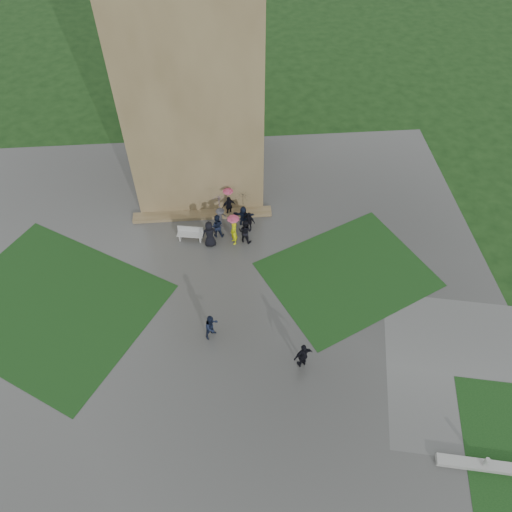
{
  "coord_description": "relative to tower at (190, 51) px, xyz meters",
  "views": [
    {
      "loc": [
        1.69,
        -13.04,
        22.86
      ],
      "look_at": [
        3.13,
        5.82,
        1.2
      ],
      "focal_mm": 35.0,
      "sensor_mm": 36.0,
      "label": 1
    }
  ],
  "objects": [
    {
      "name": "bench",
      "position": [
        -0.75,
        -6.42,
        -8.5
      ],
      "size": [
        1.66,
        0.77,
        0.93
      ],
      "rotation": [
        0.0,
        0.0,
        -0.17
      ],
      "color": "#A2A19D",
      "rests_on": "plaza"
    },
    {
      "name": "plaza",
      "position": [
        0.0,
        -13.0,
        -8.99
      ],
      "size": [
        34.0,
        34.0,
        0.02
      ],
      "primitive_type": "cube",
      "color": "#373735",
      "rests_on": "ground"
    },
    {
      "name": "visitor_cluster",
      "position": [
        1.78,
        -5.85,
        -7.83
      ],
      "size": [
        3.43,
        3.29,
        2.57
      ],
      "color": "black",
      "rests_on": "plaza"
    },
    {
      "name": "tower_plinth",
      "position": [
        0.0,
        -4.4,
        -8.87
      ],
      "size": [
        9.0,
        0.8,
        0.22
      ],
      "primitive_type": "cube",
      "color": "brown",
      "rests_on": "plaza"
    },
    {
      "name": "pedestrian_near",
      "position": [
        5.0,
        -15.67,
        -8.1
      ],
      "size": [
        1.18,
        0.93,
        1.77
      ],
      "primitive_type": "imported",
      "rotation": [
        0.0,
        0.0,
        3.52
      ],
      "color": "black",
      "rests_on": "plaza"
    },
    {
      "name": "tower",
      "position": [
        0.0,
        0.0,
        0.0
      ],
      "size": [
        8.0,
        8.0,
        18.0
      ],
      "primitive_type": "cube",
      "color": "brown",
      "rests_on": "ground"
    },
    {
      "name": "lawn_inset_right",
      "position": [
        8.5,
        -10.0,
        -8.97
      ],
      "size": [
        11.12,
        10.15,
        0.01
      ],
      "primitive_type": "cube",
      "rotation": [
        0.0,
        0.0,
        0.44
      ],
      "color": "black",
      "rests_on": "plaza"
    },
    {
      "name": "ground",
      "position": [
        0.0,
        -15.0,
        -9.0
      ],
      "size": [
        120.0,
        120.0,
        0.0
      ],
      "primitive_type": "plane",
      "color": "black"
    },
    {
      "name": "lawn_inset_left",
      "position": [
        -8.5,
        -11.0,
        -8.97
      ],
      "size": [
        14.1,
        13.46,
        0.01
      ],
      "primitive_type": "cube",
      "rotation": [
        0.0,
        0.0,
        -0.56
      ],
      "color": "black",
      "rests_on": "plaza"
    },
    {
      "name": "pedestrian_mid",
      "position": [
        0.48,
        -13.56,
        -8.15
      ],
      "size": [
        0.91,
        0.88,
        1.66
      ],
      "primitive_type": "imported",
      "rotation": [
        0.0,
        0.0,
        0.71
      ],
      "color": "black",
      "rests_on": "plaza"
    }
  ]
}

